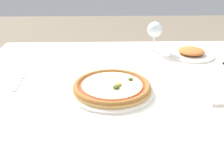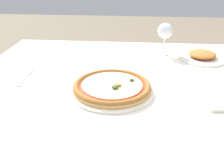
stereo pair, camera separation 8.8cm
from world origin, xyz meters
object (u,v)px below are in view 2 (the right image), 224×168
Objects in this scene: pizza_plate at (112,87)px; wine_glass_far_left at (165,32)px; dining_table at (148,99)px; fork at (26,76)px; side_plate at (202,56)px.

wine_glass_far_left is at bearing 62.39° from pizza_plate.
wine_glass_far_left reaches higher than dining_table.
side_plate is (0.76, 0.27, 0.01)m from fork.
dining_table is at bearing -133.98° from side_plate.
wine_glass_far_left reaches higher than fork.
fork is (-0.50, 0.00, 0.08)m from dining_table.
wine_glass_far_left is (0.22, 0.42, 0.10)m from pizza_plate.
dining_table is at bearing -0.29° from fork.
pizza_plate is at bearing -137.47° from side_plate.
dining_table is at bearing -104.40° from wine_glass_far_left.
pizza_plate reaches higher than fork.
wine_glass_far_left is at bearing 75.60° from dining_table.
side_plate is at bearing 42.53° from pizza_plate.
pizza_plate is at bearing -15.16° from fork.
side_plate is at bearing 46.02° from dining_table.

